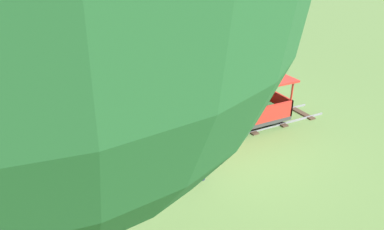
{
  "coord_description": "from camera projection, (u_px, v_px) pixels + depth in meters",
  "views": [
    {
      "loc": [
        -5.18,
        2.99,
        3.35
      ],
      "look_at": [
        0.0,
        0.37,
        0.55
      ],
      "focal_mm": 32.26,
      "sensor_mm": 36.0,
      "label": 1
    }
  ],
  "objects": [
    {
      "name": "conductor_person",
      "position": [
        199.0,
        124.0,
        5.23
      ],
      "size": [
        0.3,
        0.3,
        1.62
      ],
      "color": "#282D47",
      "rests_on": "ground_plane"
    },
    {
      "name": "track",
      "position": [
        197.0,
        138.0,
        6.72
      ],
      "size": [
        0.77,
        6.05,
        0.04
      ],
      "color": "gray",
      "rests_on": "ground_plane"
    },
    {
      "name": "ground_plane",
      "position": [
        209.0,
        136.0,
        6.84
      ],
      "size": [
        60.0,
        60.0,
        0.0
      ],
      "primitive_type": "plane",
      "color": "#608442"
    },
    {
      "name": "passenger_car",
      "position": [
        237.0,
        111.0,
        6.91
      ],
      "size": [
        0.83,
        2.35,
        0.97
      ],
      "color": "#3F3F3F",
      "rests_on": "ground_plane"
    },
    {
      "name": "locomotive",
      "position": [
        146.0,
        129.0,
        6.1
      ],
      "size": [
        0.73,
        1.44,
        1.05
      ],
      "color": "maroon",
      "rests_on": "ground_plane"
    }
  ]
}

